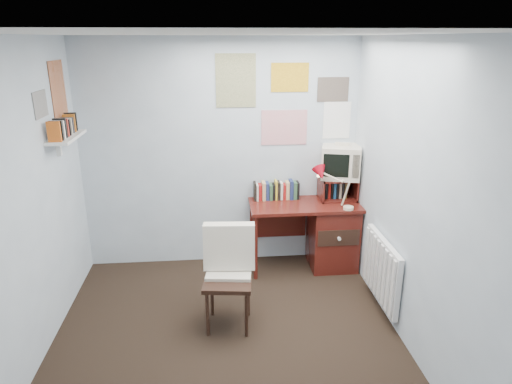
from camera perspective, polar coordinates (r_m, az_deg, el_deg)
ground at (r=3.98m, az=-3.46°, el=-19.73°), size 3.50×3.50×0.00m
back_wall at (r=5.02m, az=-4.47°, el=4.55°), size 3.00×0.02×2.50m
left_wall at (r=3.65m, az=-28.19°, el=-3.23°), size 0.02×3.50×2.50m
right_wall at (r=3.70m, az=20.04°, el=-1.78°), size 0.02×3.50×2.50m
ceiling at (r=3.12m, az=-4.39°, el=19.15°), size 3.00×3.50×0.02m
desk at (r=5.19m, az=8.91°, el=-5.00°), size 1.20×0.55×0.76m
desk_chair at (r=4.08m, az=-3.51°, el=-11.08°), size 0.51×0.49×0.89m
desk_lamp at (r=4.84m, az=11.61°, el=0.06°), size 0.32×0.29×0.40m
tv_riser at (r=5.15m, az=10.16°, el=0.45°), size 0.40×0.30×0.25m
crt_tv at (r=5.09m, az=10.58°, el=3.95°), size 0.50×0.48×0.39m
book_row at (r=5.09m, az=3.09°, el=0.33°), size 0.60×0.14×0.22m
radiator at (r=4.47m, az=15.44°, el=-9.35°), size 0.09×0.80×0.60m
wall_shelf at (r=4.51m, az=-22.62°, el=6.36°), size 0.20×0.62×0.24m
posters_back at (r=4.96m, az=3.62°, el=11.45°), size 1.20×0.01×0.90m
posters_left at (r=4.48m, az=-24.40°, el=11.02°), size 0.01×0.70×0.60m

